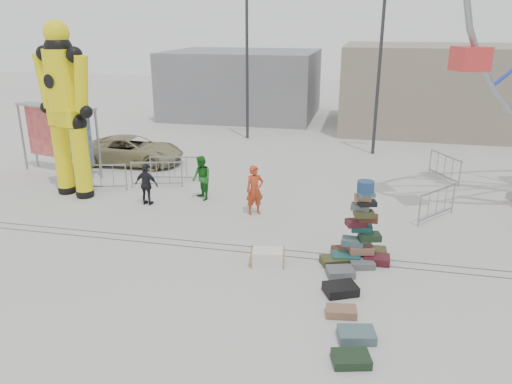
% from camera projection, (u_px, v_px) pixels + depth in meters
% --- Properties ---
extents(ground, '(90.00, 90.00, 0.00)m').
position_uv_depth(ground, '(261.00, 264.00, 13.86)').
color(ground, '#9E9E99').
rests_on(ground, ground).
extents(track_line_near, '(40.00, 0.04, 0.01)m').
position_uv_depth(track_line_near, '(266.00, 254.00, 14.41)').
color(track_line_near, '#47443F').
rests_on(track_line_near, ground).
extents(track_line_far, '(40.00, 0.04, 0.01)m').
position_uv_depth(track_line_far, '(268.00, 248.00, 14.78)').
color(track_line_far, '#47443F').
rests_on(track_line_far, ground).
extents(building_right, '(12.00, 8.00, 5.00)m').
position_uv_depth(building_right, '(444.00, 88.00, 30.04)').
color(building_right, gray).
rests_on(building_right, ground).
extents(building_left, '(10.00, 8.00, 4.40)m').
position_uv_depth(building_left, '(243.00, 84.00, 34.66)').
color(building_left, gray).
rests_on(building_left, ground).
extents(lamp_post_right, '(1.41, 0.25, 8.00)m').
position_uv_depth(lamp_post_right, '(382.00, 62.00, 23.74)').
color(lamp_post_right, '#2D2D30').
rests_on(lamp_post_right, ground).
extents(lamp_post_left, '(1.41, 0.25, 8.00)m').
position_uv_depth(lamp_post_left, '(249.00, 57.00, 27.02)').
color(lamp_post_left, '#2D2D30').
rests_on(lamp_post_left, ground).
extents(suitcase_tower, '(1.66, 1.47, 2.34)m').
position_uv_depth(suitcase_tower, '(361.00, 238.00, 13.89)').
color(suitcase_tower, '#194D4A').
rests_on(suitcase_tower, ground).
extents(crash_test_dummy, '(2.64, 1.16, 6.64)m').
position_uv_depth(crash_test_dummy, '(65.00, 104.00, 18.17)').
color(crash_test_dummy, black).
rests_on(crash_test_dummy, ground).
extents(banner_scaffold, '(4.17, 1.74, 2.99)m').
position_uv_depth(banner_scaffold, '(57.00, 123.00, 21.21)').
color(banner_scaffold, gray).
rests_on(banner_scaffold, ground).
extents(steamer_trunk, '(0.99, 0.67, 0.43)m').
position_uv_depth(steamer_trunk, '(268.00, 257.00, 13.75)').
color(steamer_trunk, silver).
rests_on(steamer_trunk, ground).
extents(row_case_0, '(0.87, 0.76, 0.21)m').
position_uv_depth(row_case_0, '(334.00, 261.00, 13.81)').
color(row_case_0, '#3E3E1F').
rests_on(row_case_0, ground).
extents(row_case_1, '(0.83, 0.71, 0.20)m').
position_uv_depth(row_case_1, '(340.00, 272.00, 13.20)').
color(row_case_1, '#5A5E62').
rests_on(row_case_1, ground).
extents(row_case_2, '(0.97, 0.88, 0.24)m').
position_uv_depth(row_case_2, '(341.00, 289.00, 12.32)').
color(row_case_2, black).
rests_on(row_case_2, ground).
extents(row_case_3, '(0.74, 0.51, 0.20)m').
position_uv_depth(row_case_3, '(341.00, 312.00, 11.41)').
color(row_case_3, '#8E6048').
rests_on(row_case_3, ground).
extents(row_case_4, '(0.87, 0.69, 0.22)m').
position_uv_depth(row_case_4, '(357.00, 335.00, 10.55)').
color(row_case_4, '#486267').
rests_on(row_case_4, ground).
extents(row_case_5, '(0.85, 0.69, 0.19)m').
position_uv_depth(row_case_5, '(351.00, 359.00, 9.82)').
color(row_case_5, black).
rests_on(row_case_5, ground).
extents(barricade_dummy_a, '(1.96, 0.62, 1.10)m').
position_uv_depth(barricade_dummy_a, '(100.00, 177.00, 19.59)').
color(barricade_dummy_a, gray).
rests_on(barricade_dummy_a, ground).
extents(barricade_dummy_b, '(1.96, 0.62, 1.10)m').
position_uv_depth(barricade_dummy_b, '(157.00, 175.00, 19.95)').
color(barricade_dummy_b, gray).
rests_on(barricade_dummy_b, ground).
extents(barricade_dummy_c, '(1.98, 0.47, 1.10)m').
position_uv_depth(barricade_dummy_c, '(175.00, 169.00, 20.73)').
color(barricade_dummy_c, gray).
rests_on(barricade_dummy_c, ground).
extents(barricade_wheel_front, '(1.33, 1.62, 1.10)m').
position_uv_depth(barricade_wheel_front, '(437.00, 204.00, 16.76)').
color(barricade_wheel_front, gray).
rests_on(barricade_wheel_front, ground).
extents(barricade_wheel_back, '(1.05, 1.80, 1.10)m').
position_uv_depth(barricade_wheel_back, '(444.00, 167.00, 20.93)').
color(barricade_wheel_back, gray).
rests_on(barricade_wheel_back, ground).
extents(pedestrian_red, '(0.76, 0.69, 1.74)m').
position_uv_depth(pedestrian_red, '(255.00, 190.00, 17.14)').
color(pedestrian_red, '#B03719').
rests_on(pedestrian_red, ground).
extents(pedestrian_green, '(1.01, 1.02, 1.67)m').
position_uv_depth(pedestrian_green, '(202.00, 178.00, 18.56)').
color(pedestrian_green, '#19671B').
rests_on(pedestrian_green, ground).
extents(pedestrian_black, '(0.92, 0.44, 1.53)m').
position_uv_depth(pedestrian_black, '(147.00, 185.00, 18.05)').
color(pedestrian_black, black).
rests_on(pedestrian_black, ground).
extents(parked_suv, '(4.82, 2.36, 1.32)m').
position_uv_depth(parked_suv, '(132.00, 150.00, 23.19)').
color(parked_suv, '#90875D').
rests_on(parked_suv, ground).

